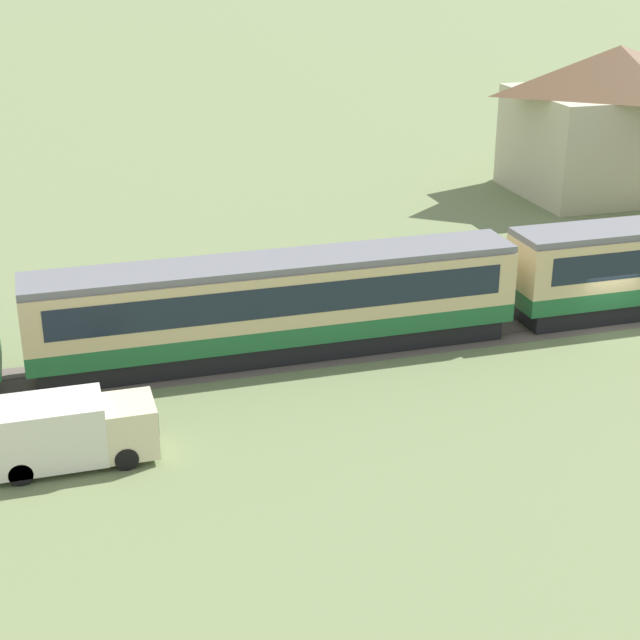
{
  "coord_description": "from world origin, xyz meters",
  "views": [
    {
      "loc": [
        -23.85,
        -35.17,
        17.05
      ],
      "look_at": [
        -13.32,
        0.4,
        1.79
      ],
      "focal_mm": 55.0,
      "sensor_mm": 36.0,
      "label": 1
    }
  ],
  "objects": [
    {
      "name": "delivery_truck_cream",
      "position": [
        -23.79,
        -5.21,
        1.22
      ],
      "size": [
        5.67,
        2.15,
        2.35
      ],
      "color": "beige",
      "rests_on": "ground_plane"
    },
    {
      "name": "ground_plane",
      "position": [
        0.0,
        0.0,
        0.0
      ],
      "size": [
        600.0,
        600.0,
        0.0
      ],
      "primitive_type": "plane",
      "color": "#707F51"
    },
    {
      "name": "railway_track",
      "position": [
        -16.9,
        1.4,
        0.01
      ],
      "size": [
        143.26,
        3.6,
        0.04
      ],
      "color": "#665B51",
      "rests_on": "ground_plane"
    },
    {
      "name": "passenger_train",
      "position": [
        -14.62,
        1.4,
        2.36
      ],
      "size": [
        105.42,
        2.88,
        4.26
      ],
      "color": "#1E6033",
      "rests_on": "ground_plane"
    },
    {
      "name": "station_house_brown_roof",
      "position": [
        12.74,
        20.96,
        4.94
      ],
      "size": [
        12.87,
        10.08,
        9.55
      ],
      "color": "beige",
      "rests_on": "ground_plane"
    }
  ]
}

